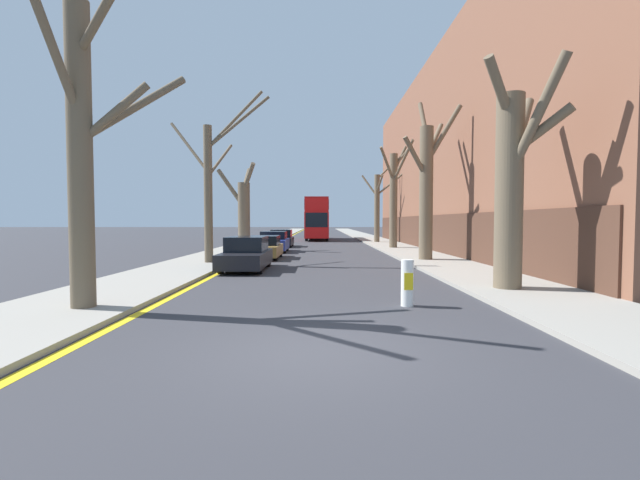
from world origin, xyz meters
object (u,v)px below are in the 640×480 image
at_px(street_tree_right_1, 425,185).
at_px(double_decker_bus, 315,217).
at_px(street_tree_right_2, 392,195).
at_px(parked_car_1, 262,248).
at_px(parked_car_2, 272,242).
at_px(parked_car_3, 280,239).
at_px(street_tree_left_0, 81,144).
at_px(street_tree_right_3, 377,204).
at_px(street_tree_left_2, 242,211).
at_px(street_tree_left_1, 209,183).
at_px(traffic_bollard, 406,283).
at_px(parked_car_0, 245,254).
at_px(street_tree_right_0, 510,181).

bearing_deg(street_tree_right_1, double_decker_bus, 102.63).
relative_size(street_tree_right_2, parked_car_1, 1.91).
xyz_separation_m(parked_car_2, parked_car_3, (0.00, 5.85, -0.01)).
relative_size(street_tree_left_0, street_tree_right_1, 0.87).
xyz_separation_m(street_tree_left_0, street_tree_right_3, (10.90, 31.27, -0.02)).
bearing_deg(street_tree_left_2, street_tree_left_1, -88.46).
relative_size(double_decker_bus, parked_car_1, 2.57).
bearing_deg(street_tree_right_2, traffic_bollard, -98.95).
xyz_separation_m(street_tree_right_1, street_tree_right_2, (0.03, 9.91, 0.08)).
relative_size(street_tree_left_1, parked_car_0, 1.90).
relative_size(double_decker_bus, parked_car_3, 2.64).
bearing_deg(street_tree_right_0, parked_car_2, 117.66).
xyz_separation_m(street_tree_right_1, double_decker_bus, (-5.86, 26.16, -1.36)).
bearing_deg(parked_car_2, street_tree_left_2, 146.32).
distance_m(parked_car_0, parked_car_2, 10.84).
bearing_deg(traffic_bollard, parked_car_1, 111.48).
bearing_deg(street_tree_right_0, street_tree_right_2, 90.10).
bearing_deg(street_tree_right_1, street_tree_left_2, 142.02).
xyz_separation_m(street_tree_left_2, parked_car_0, (2.34, -12.40, -2.15)).
height_order(street_tree_right_1, traffic_bollard, street_tree_right_1).
relative_size(street_tree_left_2, street_tree_right_1, 0.72).
relative_size(street_tree_right_0, street_tree_right_1, 0.77).
xyz_separation_m(street_tree_left_2, parked_car_1, (2.34, -6.82, -2.21)).
height_order(street_tree_right_2, parked_car_2, street_tree_right_2).
xyz_separation_m(street_tree_left_2, street_tree_right_2, (11.05, 1.31, 1.22)).
height_order(street_tree_right_0, parked_car_2, street_tree_right_0).
bearing_deg(street_tree_left_2, double_decker_bus, 73.63).
height_order(street_tree_left_0, parked_car_2, street_tree_left_0).
bearing_deg(street_tree_left_1, parked_car_3, 81.88).
height_order(street_tree_right_3, parked_car_0, street_tree_right_3).
bearing_deg(parked_car_1, parked_car_0, -90.00).
distance_m(street_tree_left_2, street_tree_right_1, 14.03).
xyz_separation_m(street_tree_right_0, parked_car_0, (-8.75, 5.85, -2.58)).
height_order(parked_car_0, traffic_bollard, parked_car_0).
bearing_deg(double_decker_bus, street_tree_left_1, -100.00).
bearing_deg(double_decker_bus, traffic_bollard, -86.24).
bearing_deg(street_tree_right_1, parked_car_3, 123.95).
xyz_separation_m(street_tree_right_1, parked_car_3, (-8.68, 12.90, -3.30)).
relative_size(parked_car_2, parked_car_3, 0.99).
bearing_deg(street_tree_left_1, street_tree_right_0, -36.79).
distance_m(street_tree_right_0, street_tree_right_1, 9.67).
bearing_deg(street_tree_left_0, double_decker_bus, 82.66).
relative_size(street_tree_left_1, street_tree_right_1, 0.98).
distance_m(street_tree_left_1, street_tree_right_0, 13.52).
bearing_deg(parked_car_3, parked_car_1, -90.00).
relative_size(street_tree_left_1, double_decker_bus, 0.79).
height_order(street_tree_right_1, street_tree_right_2, street_tree_right_1).
bearing_deg(parked_car_0, street_tree_left_1, 132.70).
distance_m(street_tree_right_3, traffic_bollard, 30.90).
bearing_deg(street_tree_left_2, parked_car_0, -79.33).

